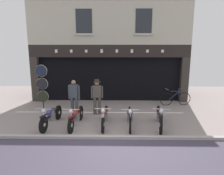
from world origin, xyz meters
TOP-DOWN VIEW (x-y plane):
  - ground at (0.00, -0.98)m, footprint 21.20×22.00m
  - shop_facade at (0.00, 7.03)m, footprint 9.50×4.42m
  - motorcycle_left at (-2.22, 1.21)m, footprint 0.62×2.06m
  - motorcycle_center_left at (-1.22, 1.20)m, footprint 0.62×2.05m
  - motorcycle_center at (-0.07, 1.22)m, footprint 0.62×1.98m
  - motorcycle_center_right at (0.93, 1.20)m, footprint 0.62×1.98m
  - motorcycle_right at (2.09, 1.15)m, footprint 0.62×2.00m
  - salesman_left at (-1.57, 2.62)m, footprint 0.55×0.28m
  - shopkeeper_center at (-0.51, 2.71)m, footprint 0.56×0.35m
  - tyre_sign_pole at (-3.26, 3.19)m, footprint 0.59×0.06m
  - advert_board_near at (1.78, 5.40)m, footprint 0.76×0.03m
  - advert_board_far at (3.06, 5.40)m, footprint 0.69×0.03m
  - leaning_bicycle at (3.68, 4.35)m, footprint 1.74×0.50m

SIDE VIEW (x-z plane):
  - ground at x=0.00m, z-range -0.13..0.05m
  - leaning_bicycle at x=3.68m, z-range -0.09..0.86m
  - motorcycle_center_right at x=0.93m, z-range -0.04..0.86m
  - motorcycle_center_left at x=-1.22m, z-range -0.04..0.86m
  - motorcycle_left at x=-2.22m, z-range -0.04..0.88m
  - motorcycle_center at x=-0.07m, z-range -0.04..0.88m
  - motorcycle_right at x=2.09m, z-range -0.03..0.90m
  - salesman_left at x=-1.57m, z-range 0.09..1.73m
  - shopkeeper_center at x=-0.51m, z-range 0.09..1.76m
  - tyre_sign_pole at x=-3.26m, z-range 0.19..2.50m
  - shop_facade at x=0.00m, z-range -1.34..4.67m
  - advert_board_near at x=1.78m, z-range 1.12..2.22m
  - advert_board_far at x=3.06m, z-range 1.14..2.24m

